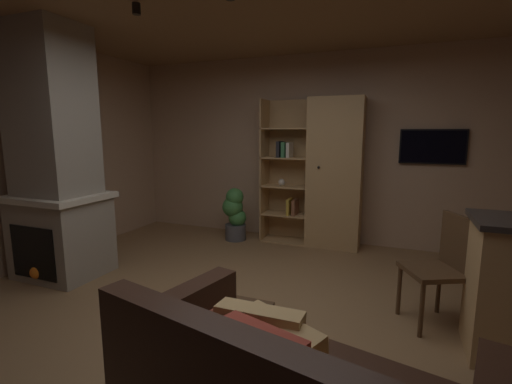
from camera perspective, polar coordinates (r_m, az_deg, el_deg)
name	(u,v)px	position (r m, az deg, el deg)	size (l,w,h in m)	color
floor	(238,325)	(3.19, -2.84, -20.28)	(5.62, 5.25, 0.02)	olive
wall_back	(314,149)	(5.31, 9.13, 6.69)	(5.74, 0.06, 2.66)	tan
window_pane_back	(299,145)	(5.32, 6.87, 7.43)	(0.66, 0.01, 0.76)	white
stone_fireplace	(56,167)	(4.42, -29.19, 3.42)	(0.95, 0.79, 2.66)	gray
bookshelf_cabinet	(328,174)	(5.01, 11.33, 2.77)	(1.38, 0.41, 2.03)	tan
coffee_table	(213,330)	(2.41, -6.88, -20.87)	(0.59, 0.65, 0.45)	#4C331E
table_book_0	(221,312)	(2.38, -5.62, -18.45)	(0.11, 0.09, 0.03)	#B22D2D
dining_chair	(443,263)	(3.33, 27.55, -9.91)	(0.56, 0.56, 0.92)	#4C331E
potted_floor_plant	(235,214)	(5.29, -3.38, -3.42)	(0.34, 0.32, 0.78)	#4C4C51
wall_mounted_tv	(432,147)	(5.13, 26.19, 6.47)	(0.78, 0.06, 0.44)	black
track_light_spot_0	(53,23)	(4.19, -29.49, 22.34)	(0.07, 0.07, 0.09)	black
track_light_spot_1	(136,9)	(3.51, -18.44, 25.84)	(0.07, 0.07, 0.09)	black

